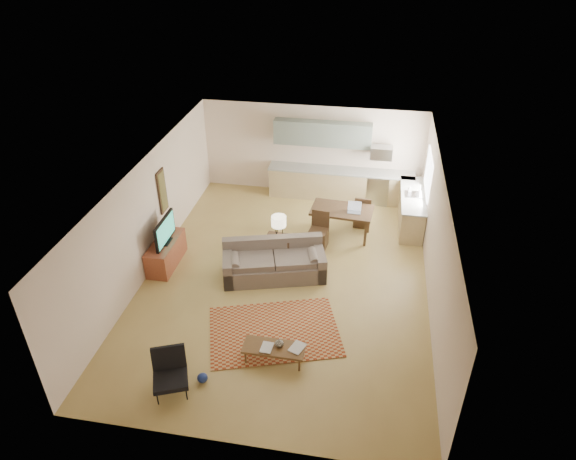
% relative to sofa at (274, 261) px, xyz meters
% --- Properties ---
extents(room, '(9.00, 9.00, 9.00)m').
position_rel_sofa_xyz_m(room, '(0.29, -0.04, 0.92)').
color(room, '#A58847').
rests_on(room, ground).
extents(kitchen_counter_back, '(4.26, 0.64, 0.92)m').
position_rel_sofa_xyz_m(kitchen_counter_back, '(1.19, 4.14, 0.03)').
color(kitchen_counter_back, tan).
rests_on(kitchen_counter_back, ground).
extents(kitchen_counter_right, '(0.64, 2.26, 0.92)m').
position_rel_sofa_xyz_m(kitchen_counter_right, '(3.22, 2.96, 0.03)').
color(kitchen_counter_right, tan).
rests_on(kitchen_counter_right, ground).
extents(kitchen_range, '(0.62, 0.62, 0.90)m').
position_rel_sofa_xyz_m(kitchen_range, '(2.29, 4.14, 0.02)').
color(kitchen_range, '#A5A8AD').
rests_on(kitchen_range, ground).
extents(kitchen_microwave, '(0.62, 0.40, 0.35)m').
position_rel_sofa_xyz_m(kitchen_microwave, '(2.29, 4.16, 1.12)').
color(kitchen_microwave, '#A5A8AD').
rests_on(kitchen_microwave, room).
extents(upper_cabinets, '(2.80, 0.34, 0.70)m').
position_rel_sofa_xyz_m(upper_cabinets, '(0.59, 4.29, 1.52)').
color(upper_cabinets, gray).
rests_on(upper_cabinets, room).
extents(window_right, '(0.02, 1.40, 1.05)m').
position_rel_sofa_xyz_m(window_right, '(3.52, 2.96, 1.12)').
color(window_right, white).
rests_on(window_right, room).
extents(wall_art_left, '(0.06, 0.42, 1.10)m').
position_rel_sofa_xyz_m(wall_art_left, '(-2.92, 0.86, 1.12)').
color(wall_art_left, brown).
rests_on(wall_art_left, room).
extents(triptych, '(1.70, 0.04, 0.50)m').
position_rel_sofa_xyz_m(triptych, '(0.19, 4.43, 1.32)').
color(triptych, beige).
rests_on(triptych, room).
extents(rug, '(3.04, 2.52, 0.02)m').
position_rel_sofa_xyz_m(rug, '(0.37, -1.87, -0.42)').
color(rug, maroon).
rests_on(rug, floor).
extents(sofa, '(2.66, 1.70, 0.86)m').
position_rel_sofa_xyz_m(sofa, '(0.00, 0.00, 0.00)').
color(sofa, '#67594F').
rests_on(sofa, floor).
extents(coffee_table, '(1.19, 0.48, 0.36)m').
position_rel_sofa_xyz_m(coffee_table, '(0.52, -2.64, -0.25)').
color(coffee_table, '#513419').
rests_on(coffee_table, floor).
extents(book_a, '(0.26, 0.32, 0.03)m').
position_rel_sofa_xyz_m(book_a, '(0.29, -2.69, -0.06)').
color(book_a, '#980A09').
rests_on(book_a, coffee_table).
extents(book_b, '(0.47, 0.50, 0.03)m').
position_rel_sofa_xyz_m(book_b, '(0.85, -2.55, -0.06)').
color(book_b, navy).
rests_on(book_b, coffee_table).
extents(vase, '(0.23, 0.23, 0.17)m').
position_rel_sofa_xyz_m(vase, '(0.62, -2.60, 0.01)').
color(vase, black).
rests_on(vase, coffee_table).
extents(armchair, '(0.91, 0.91, 0.80)m').
position_rel_sofa_xyz_m(armchair, '(-1.14, -3.68, -0.03)').
color(armchair, black).
rests_on(armchair, floor).
extents(tv_credenza, '(0.54, 1.39, 0.64)m').
position_rel_sofa_xyz_m(tv_credenza, '(-2.67, 0.03, -0.11)').
color(tv_credenza, brown).
rests_on(tv_credenza, floor).
extents(tv, '(0.11, 1.07, 0.64)m').
position_rel_sofa_xyz_m(tv, '(-2.62, 0.03, 0.53)').
color(tv, black).
rests_on(tv, tv_credenza).
extents(console_table, '(0.66, 0.47, 0.73)m').
position_rel_sofa_xyz_m(console_table, '(0.01, 0.58, -0.06)').
color(console_table, '#392617').
rests_on(console_table, floor).
extents(table_lamp, '(0.42, 0.42, 0.58)m').
position_rel_sofa_xyz_m(table_lamp, '(0.01, 0.58, 0.59)').
color(table_lamp, beige).
rests_on(table_lamp, console_table).
extents(dining_table, '(1.65, 1.04, 0.80)m').
position_rel_sofa_xyz_m(dining_table, '(1.40, 2.06, -0.03)').
color(dining_table, '#392617').
rests_on(dining_table, floor).
extents(dining_chair_near, '(0.52, 0.54, 0.96)m').
position_rel_sofa_xyz_m(dining_chair_near, '(0.86, 1.42, 0.05)').
color(dining_chair_near, '#392617').
rests_on(dining_chair_near, floor).
extents(dining_chair_far, '(0.47, 0.49, 0.92)m').
position_rel_sofa_xyz_m(dining_chair_far, '(1.93, 2.70, 0.03)').
color(dining_chair_far, '#392617').
rests_on(dining_chair_far, floor).
extents(laptop, '(0.34, 0.25, 0.25)m').
position_rel_sofa_xyz_m(laptop, '(1.71, 1.95, 0.50)').
color(laptop, '#A5A8AD').
rests_on(laptop, dining_table).
extents(soap_bottle, '(0.11, 0.12, 0.19)m').
position_rel_sofa_xyz_m(soap_bottle, '(3.12, 3.09, 0.59)').
color(soap_bottle, beige).
rests_on(soap_bottle, kitchen_counter_right).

